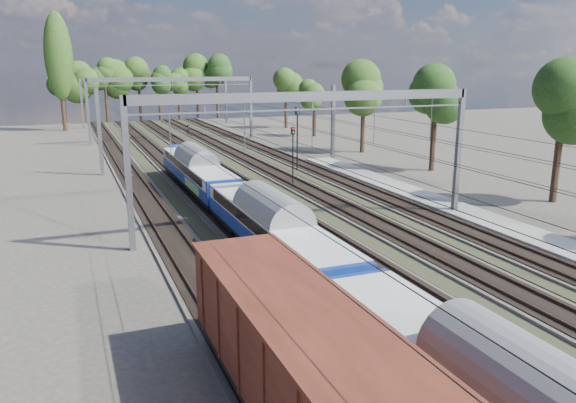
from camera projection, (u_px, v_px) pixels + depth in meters
name	position (u px, v px, depth m)	size (l,w,h in m)	color
track_bed	(244.00, 185.00, 50.69)	(21.00, 130.00, 0.34)	#47423A
platform	(571.00, 251.00, 32.42)	(3.00, 70.00, 0.30)	gray
catenary	(223.00, 108.00, 56.26)	(25.65, 130.00, 9.00)	slate
tree_belt	(205.00, 79.00, 92.40)	(39.64, 99.38, 11.77)	black
poplar	(59.00, 57.00, 90.53)	(4.40, 4.40, 19.04)	black
emu_train	(275.00, 223.00, 30.36)	(2.64, 56.02, 3.87)	black
freight_boxcar	(318.00, 382.00, 14.80)	(3.23, 15.58, 4.02)	black
worker	(188.00, 130.00, 87.82)	(0.58, 0.38, 1.58)	black
signal_near	(293.00, 149.00, 49.57)	(0.33, 0.30, 5.34)	black
signal_far	(297.00, 131.00, 56.93)	(0.43, 0.39, 6.54)	black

